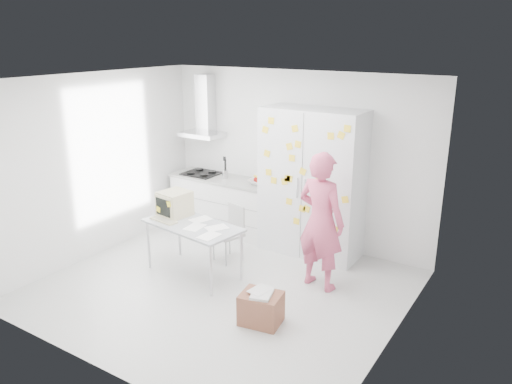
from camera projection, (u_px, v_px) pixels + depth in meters
The scene contains 10 objects.
floor at pixel (222, 289), 6.59m from camera, with size 4.50×4.00×0.02m, color silver.
walls at pixel (251, 177), 6.76m from camera, with size 4.52×4.01×2.70m.
ceiling at pixel (217, 79), 5.77m from camera, with size 4.50×4.00×0.02m, color white.
counter_run at pixel (223, 203), 8.43m from camera, with size 1.84×0.63×1.28m.
range_hood at pixel (205, 112), 8.32m from camera, with size 0.70×0.48×1.01m.
tall_cabinet at pixel (312, 183), 7.37m from camera, with size 1.50×0.68×2.20m.
person at pixel (321, 221), 6.38m from camera, with size 0.67×0.44×1.83m, color #D55375.
desk at pixel (181, 213), 6.93m from camera, with size 1.46×0.88×1.10m.
chair at pixel (231, 229), 7.31m from camera, with size 0.46×0.46×0.83m.
cardboard_box at pixel (261, 308), 5.74m from camera, with size 0.51×0.44×0.40m.
Camera 1 is at (3.55, -4.73, 3.20)m, focal length 35.00 mm.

